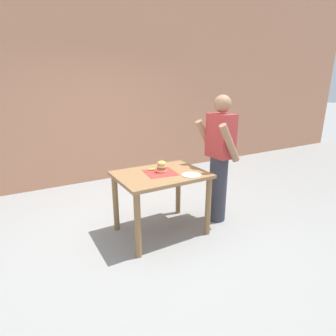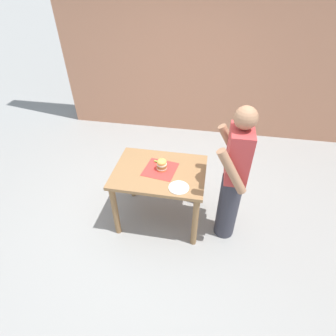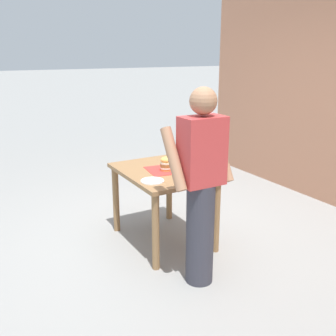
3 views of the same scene
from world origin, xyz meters
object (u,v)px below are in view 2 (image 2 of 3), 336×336
side_plate_with_forks (179,188)px  patio_table (160,180)px  sandwich (162,164)px  diner_across_table (233,177)px  pickle_spear (157,162)px

side_plate_with_forks → patio_table: bearing=-134.6°
sandwich → diner_across_table: bearing=81.5°
side_plate_with_forks → diner_across_table: diner_across_table is taller
pickle_spear → sandwich: bearing=32.7°
side_plate_with_forks → pickle_spear: bearing=-141.6°
patio_table → diner_across_table: bearing=83.2°
side_plate_with_forks → sandwich: bearing=-139.4°
patio_table → diner_across_table: 0.86m
side_plate_with_forks → diner_across_table: (-0.16, 0.56, 0.10)m
diner_across_table → sandwich: bearing=-98.5°
patio_table → side_plate_with_forks: (0.26, 0.26, 0.14)m
sandwich → diner_across_table: (0.12, 0.80, 0.03)m
side_plate_with_forks → diner_across_table: size_ratio=0.13×
patio_table → diner_across_table: (0.10, 0.82, 0.24)m
patio_table → pickle_spear: bearing=-159.1°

